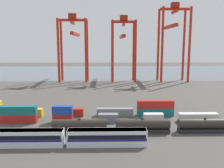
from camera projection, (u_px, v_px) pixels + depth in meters
ground_plane at (104, 95)px, 115.34m from camera, size 420.00×420.00×0.00m
harbour_water at (106, 72)px, 213.62m from camera, size 400.00×110.00×0.01m
passenger_train at (66, 137)px, 57.41m from camera, size 38.35×3.14×3.90m
freight_tank_row at (143, 126)px, 65.98m from camera, size 48.62×2.72×4.18m
shipping_container_0 at (17, 118)px, 74.65m from camera, size 12.10×2.44×2.60m
shipping_container_1 at (17, 110)px, 74.23m from camera, size 12.10×2.44×2.60m
shipping_container_2 at (63, 118)px, 74.92m from camera, size 6.04×2.44×2.60m
shipping_container_3 at (63, 110)px, 74.51m from camera, size 6.04×2.44×2.60m
shipping_container_4 at (108, 118)px, 75.20m from camera, size 6.04×2.44×2.60m
shipping_container_5 at (153, 118)px, 75.47m from camera, size 6.04×2.44×2.60m
shipping_container_6 at (198, 117)px, 75.75m from camera, size 12.10×2.44×2.60m
shipping_container_9 at (33, 112)px, 81.13m from camera, size 6.04×2.44×2.60m
shipping_container_10 at (74, 112)px, 81.40m from camera, size 6.04×2.44×2.60m
shipping_container_11 at (115, 112)px, 81.67m from camera, size 12.10×2.44×2.60m
shipping_container_12 at (155, 112)px, 81.93m from camera, size 12.10×2.44×2.60m
shipping_container_13 at (155, 104)px, 81.52m from camera, size 12.10×2.44×2.60m
gantry_crane_west at (74, 40)px, 158.54m from camera, size 18.61×38.46×42.82m
gantry_crane_central at (123, 42)px, 159.15m from camera, size 15.88×37.00×41.86m
gantry_crane_east at (173, 34)px, 158.97m from camera, size 18.70×39.60×49.72m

